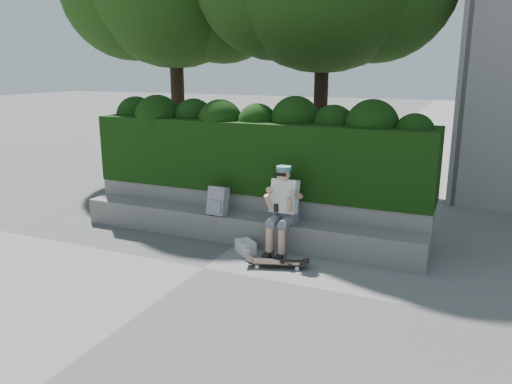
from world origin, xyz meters
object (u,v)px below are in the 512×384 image
at_px(person, 283,206).
at_px(skateboard, 277,263).
at_px(backpack_ground, 246,247).
at_px(backpack_plaid, 218,201).

xyz_separation_m(person, skateboard, (0.15, -0.61, -0.68)).
height_order(skateboard, backpack_ground, backpack_ground).
relative_size(person, backpack_plaid, 2.93).
xyz_separation_m(person, backpack_plaid, (-1.19, 0.08, -0.07)).
bearing_deg(backpack_ground, skateboard, 12.88).
distance_m(person, skateboard, 0.93).
bearing_deg(backpack_plaid, person, 0.50).
distance_m(backpack_plaid, backpack_ground, 0.97).
bearing_deg(backpack_plaid, backpack_ground, -24.23).
bearing_deg(person, skateboard, -75.98).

